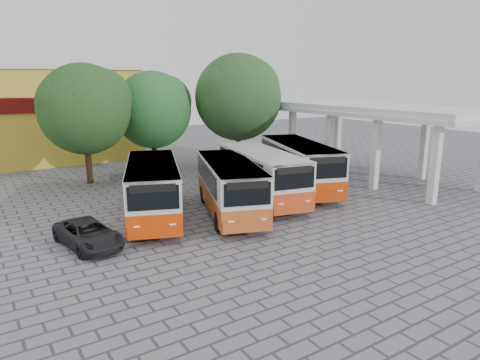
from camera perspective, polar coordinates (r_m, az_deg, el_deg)
ground at (r=23.72m, az=8.41°, el=-4.62°), size 90.00×90.00×0.00m
terminal_shelter at (r=33.05m, az=18.00°, el=8.64°), size 6.80×15.80×5.40m
shophouse_block at (r=43.13m, az=-27.75°, el=7.72°), size 20.40×10.40×8.30m
bus_far_left at (r=22.96m, az=-11.54°, el=-0.86°), size 5.32×8.88×2.99m
bus_centre_left at (r=23.16m, az=-1.35°, el=-0.56°), size 5.11×8.68×2.93m
bus_centre_right at (r=25.82m, az=2.86°, el=1.04°), size 4.24×8.85×3.05m
bus_far_right at (r=28.38m, az=7.85°, el=2.22°), size 5.50×9.43×3.19m
tree_left at (r=31.61m, az=-19.94°, el=9.25°), size 6.55×6.24×8.35m
tree_middle at (r=34.33m, az=-11.49°, el=9.48°), size 6.27×5.97×7.88m
tree_right at (r=35.54m, az=-0.15°, el=11.34°), size 7.39×7.04×9.30m
parked_car at (r=20.20m, az=-19.58°, el=-6.80°), size 2.58×4.38×1.14m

